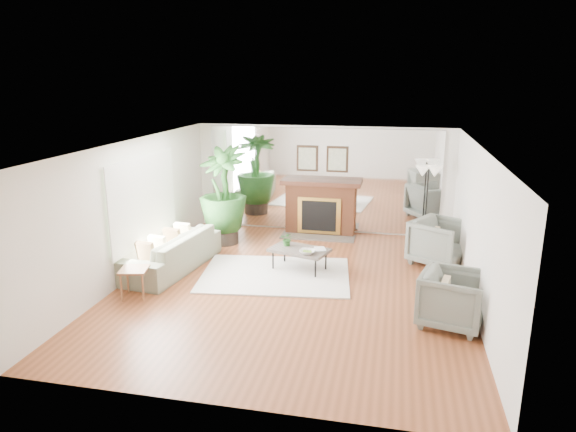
% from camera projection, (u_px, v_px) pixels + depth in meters
% --- Properties ---
extents(ground, '(7.00, 7.00, 0.00)m').
position_uv_depth(ground, '(293.00, 287.00, 9.06)').
color(ground, brown).
rests_on(ground, ground).
extents(wall_left, '(0.02, 7.00, 2.50)m').
position_uv_depth(wall_left, '(132.00, 209.00, 9.33)').
color(wall_left, silver).
rests_on(wall_left, ground).
extents(wall_right, '(0.02, 7.00, 2.50)m').
position_uv_depth(wall_right, '(477.00, 229.00, 8.14)').
color(wall_right, silver).
rests_on(wall_right, ground).
extents(wall_back, '(6.00, 0.02, 2.50)m').
position_uv_depth(wall_back, '(322.00, 180.00, 12.03)').
color(wall_back, silver).
rests_on(wall_back, ground).
extents(mirror_panel, '(5.40, 0.04, 2.40)m').
position_uv_depth(mirror_panel, '(322.00, 180.00, 12.01)').
color(mirror_panel, silver).
rests_on(mirror_panel, wall_back).
extents(window_panel, '(0.04, 2.40, 1.50)m').
position_uv_depth(window_panel, '(143.00, 199.00, 9.68)').
color(window_panel, '#B2E09E').
rests_on(window_panel, wall_left).
extents(fireplace, '(1.85, 0.83, 2.05)m').
position_uv_depth(fireplace, '(320.00, 206.00, 11.97)').
color(fireplace, brown).
rests_on(fireplace, ground).
extents(area_rug, '(2.94, 2.26, 0.03)m').
position_uv_depth(area_rug, '(275.00, 275.00, 9.57)').
color(area_rug, white).
rests_on(area_rug, ground).
extents(coffee_table, '(1.22, 0.92, 0.43)m').
position_uv_depth(coffee_table, '(299.00, 251.00, 9.72)').
color(coffee_table, '#5C5249').
rests_on(coffee_table, ground).
extents(sofa, '(1.23, 2.48, 0.69)m').
position_uv_depth(sofa, '(171.00, 252.00, 9.82)').
color(sofa, gray).
rests_on(sofa, ground).
extents(armchair_back, '(1.35, 1.34, 0.90)m').
position_uv_depth(armchair_back, '(440.00, 242.00, 10.04)').
color(armchair_back, slate).
rests_on(armchair_back, ground).
extents(armchair_front, '(1.11, 1.10, 0.83)m').
position_uv_depth(armchair_front, '(453.00, 299.00, 7.56)').
color(armchair_front, slate).
rests_on(armchair_front, ground).
extents(side_table, '(0.53, 0.53, 0.50)m').
position_uv_depth(side_table, '(134.00, 273.00, 8.54)').
color(side_table, '#955F3B').
rests_on(side_table, ground).
extents(potted_ficus, '(1.27, 1.27, 2.15)m').
position_uv_depth(potted_ficus, '(223.00, 192.00, 11.16)').
color(potted_ficus, '#2A241E').
rests_on(potted_ficus, ground).
extents(floor_lamp, '(0.57, 0.31, 1.74)m').
position_uv_depth(floor_lamp, '(428.00, 178.00, 11.03)').
color(floor_lamp, black).
rests_on(floor_lamp, ground).
extents(tabletop_plant, '(0.27, 0.24, 0.27)m').
position_uv_depth(tabletop_plant, '(287.00, 239.00, 9.86)').
color(tabletop_plant, '#2D5F23').
rests_on(tabletop_plant, coffee_table).
extents(fruit_bowl, '(0.29, 0.29, 0.07)m').
position_uv_depth(fruit_bowl, '(307.00, 252.00, 9.44)').
color(fruit_bowl, '#955F3B').
rests_on(fruit_bowl, coffee_table).
extents(book, '(0.27, 0.32, 0.02)m').
position_uv_depth(book, '(315.00, 249.00, 9.66)').
color(book, '#955F3B').
rests_on(book, coffee_table).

